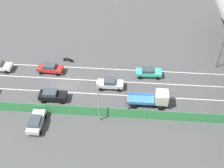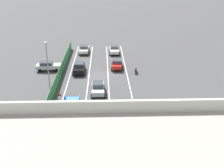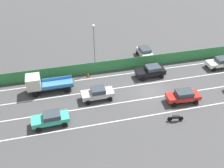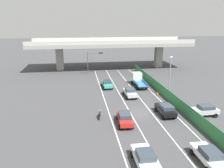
{
  "view_description": "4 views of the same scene",
  "coord_description": "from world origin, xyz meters",
  "px_view_note": "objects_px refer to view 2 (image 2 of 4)",
  "views": [
    {
      "loc": [
        33.74,
        10.31,
        31.47
      ],
      "look_at": [
        1.14,
        7.8,
        1.87
      ],
      "focal_mm": 45.38,
      "sensor_mm": 36.0,
      "label": 1
    },
    {
      "loc": [
        -0.88,
        43.31,
        16.89
      ],
      "look_at": [
        -2.0,
        8.52,
        1.96
      ],
      "focal_mm": 44.18,
      "sensor_mm": 36.0,
      "label": 2
    },
    {
      "loc": [
        -26.81,
        12.02,
        21.74
      ],
      "look_at": [
        0.8,
        5.26,
        1.42
      ],
      "focal_mm": 41.95,
      "sensor_mm": 36.0,
      "label": 3
    },
    {
      "loc": [
        -8.98,
        -29.86,
        13.6
      ],
      "look_at": [
        -2.87,
        10.53,
        1.66
      ],
      "focal_mm": 35.37,
      "sensor_mm": 36.0,
      "label": 4
    }
  ],
  "objects_px": {
    "car_sedan_black": "(79,67)",
    "street_lamp": "(48,62)",
    "parked_wagon_silver": "(48,66)",
    "motorcycle": "(136,70)",
    "car_taxi_teal": "(125,108)",
    "car_hatchback_white": "(114,49)",
    "car_sedan_white": "(84,49)",
    "car_sedan_red": "(117,63)",
    "traffic_cone": "(59,93)",
    "flatbed_truck_blue": "(69,109)",
    "traffic_light": "(164,146)",
    "car_sedan_silver": "(98,88)"
  },
  "relations": [
    {
      "from": "car_taxi_teal",
      "to": "car_hatchback_white",
      "type": "relative_size",
      "value": 1.03
    },
    {
      "from": "car_taxi_teal",
      "to": "traffic_cone",
      "type": "bearing_deg",
      "value": -33.34
    },
    {
      "from": "car_sedan_red",
      "to": "car_taxi_teal",
      "type": "bearing_deg",
      "value": 90.77
    },
    {
      "from": "car_sedan_red",
      "to": "flatbed_truck_blue",
      "type": "bearing_deg",
      "value": 69.78
    },
    {
      "from": "traffic_cone",
      "to": "car_hatchback_white",
      "type": "bearing_deg",
      "value": -113.11
    },
    {
      "from": "car_sedan_black",
      "to": "street_lamp",
      "type": "bearing_deg",
      "value": 64.6
    },
    {
      "from": "car_sedan_white",
      "to": "flatbed_truck_blue",
      "type": "bearing_deg",
      "value": 89.75
    },
    {
      "from": "car_sedan_silver",
      "to": "traffic_cone",
      "type": "bearing_deg",
      "value": 4.11
    },
    {
      "from": "car_sedan_white",
      "to": "traffic_light",
      "type": "relative_size",
      "value": 0.75
    },
    {
      "from": "car_sedan_silver",
      "to": "flatbed_truck_blue",
      "type": "relative_size",
      "value": 0.7
    },
    {
      "from": "parked_wagon_silver",
      "to": "car_sedan_silver",
      "type": "bearing_deg",
      "value": 132.18
    },
    {
      "from": "parked_wagon_silver",
      "to": "traffic_light",
      "type": "relative_size",
      "value": 0.74
    },
    {
      "from": "car_sedan_red",
      "to": "traffic_cone",
      "type": "bearing_deg",
      "value": 51.9
    },
    {
      "from": "car_taxi_teal",
      "to": "car_hatchback_white",
      "type": "height_order",
      "value": "car_hatchback_white"
    },
    {
      "from": "car_sedan_black",
      "to": "street_lamp",
      "type": "distance_m",
      "value": 9.22
    },
    {
      "from": "car_sedan_white",
      "to": "car_hatchback_white",
      "type": "xyz_separation_m",
      "value": [
        -6.3,
        0.57,
        0.01
      ]
    },
    {
      "from": "street_lamp",
      "to": "traffic_cone",
      "type": "distance_m",
      "value": 4.65
    },
    {
      "from": "car_sedan_silver",
      "to": "traffic_light",
      "type": "xyz_separation_m",
      "value": [
        -5.43,
        18.38,
        3.18
      ]
    },
    {
      "from": "car_sedan_black",
      "to": "car_taxi_teal",
      "type": "bearing_deg",
      "value": 114.48
    },
    {
      "from": "motorcycle",
      "to": "car_sedan_silver",
      "type": "bearing_deg",
      "value": 52.0
    },
    {
      "from": "car_hatchback_white",
      "to": "flatbed_truck_blue",
      "type": "height_order",
      "value": "flatbed_truck_blue"
    },
    {
      "from": "car_sedan_white",
      "to": "traffic_light",
      "type": "bearing_deg",
      "value": 102.64
    },
    {
      "from": "car_sedan_black",
      "to": "car_hatchback_white",
      "type": "bearing_deg",
      "value": -120.5
    },
    {
      "from": "motorcycle",
      "to": "car_sedan_red",
      "type": "bearing_deg",
      "value": -38.32
    },
    {
      "from": "parked_wagon_silver",
      "to": "motorcycle",
      "type": "bearing_deg",
      "value": 173.96
    },
    {
      "from": "car_taxi_teal",
      "to": "car_sedan_red",
      "type": "height_order",
      "value": "car_sedan_red"
    },
    {
      "from": "car_taxi_teal",
      "to": "street_lamp",
      "type": "distance_m",
      "value": 13.18
    },
    {
      "from": "car_sedan_red",
      "to": "street_lamp",
      "type": "distance_m",
      "value": 14.49
    },
    {
      "from": "car_taxi_teal",
      "to": "street_lamp",
      "type": "relative_size",
      "value": 0.59
    },
    {
      "from": "car_sedan_white",
      "to": "traffic_cone",
      "type": "xyz_separation_m",
      "value": [
        2.24,
        20.58,
        -0.55
      ]
    },
    {
      "from": "car_sedan_black",
      "to": "motorcycle",
      "type": "distance_m",
      "value": 9.75
    },
    {
      "from": "car_sedan_red",
      "to": "car_hatchback_white",
      "type": "height_order",
      "value": "car_sedan_red"
    },
    {
      "from": "car_sedan_black",
      "to": "motorcycle",
      "type": "bearing_deg",
      "value": 176.87
    },
    {
      "from": "flatbed_truck_blue",
      "to": "car_sedan_white",
      "type": "bearing_deg",
      "value": -90.25
    },
    {
      "from": "car_sedan_red",
      "to": "flatbed_truck_blue",
      "type": "height_order",
      "value": "flatbed_truck_blue"
    },
    {
      "from": "car_taxi_teal",
      "to": "traffic_cone",
      "type": "height_order",
      "value": "car_taxi_teal"
    },
    {
      "from": "traffic_cone",
      "to": "car_sedan_black",
      "type": "bearing_deg",
      "value": -102.98
    },
    {
      "from": "flatbed_truck_blue",
      "to": "traffic_light",
      "type": "relative_size",
      "value": 1.06
    },
    {
      "from": "car_taxi_teal",
      "to": "traffic_light",
      "type": "height_order",
      "value": "traffic_light"
    },
    {
      "from": "street_lamp",
      "to": "car_hatchback_white",
      "type": "bearing_deg",
      "value": -118.45
    },
    {
      "from": "traffic_light",
      "to": "car_taxi_teal",
      "type": "bearing_deg",
      "value": -80.59
    },
    {
      "from": "car_sedan_white",
      "to": "car_hatchback_white",
      "type": "distance_m",
      "value": 6.33
    },
    {
      "from": "street_lamp",
      "to": "traffic_light",
      "type": "bearing_deg",
      "value": 122.72
    },
    {
      "from": "car_hatchback_white",
      "to": "traffic_cone",
      "type": "relative_size",
      "value": 5.85
    },
    {
      "from": "motorcycle",
      "to": "traffic_light",
      "type": "relative_size",
      "value": 0.34
    },
    {
      "from": "car_sedan_white",
      "to": "street_lamp",
      "type": "relative_size",
      "value": 0.58
    },
    {
      "from": "motorcycle",
      "to": "traffic_cone",
      "type": "bearing_deg",
      "value": 35.83
    },
    {
      "from": "car_sedan_white",
      "to": "traffic_cone",
      "type": "distance_m",
      "value": 20.71
    },
    {
      "from": "car_sedan_red",
      "to": "motorcycle",
      "type": "bearing_deg",
      "value": 141.68
    },
    {
      "from": "car_sedan_white",
      "to": "traffic_cone",
      "type": "bearing_deg",
      "value": 83.8
    }
  ]
}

